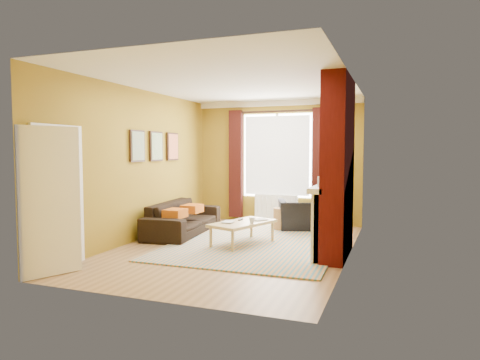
# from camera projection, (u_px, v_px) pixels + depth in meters

# --- Properties ---
(ground) EXTENTS (5.50, 5.50, 0.00)m
(ground) POSITION_uv_depth(u_px,v_px,m) (235.00, 248.00, 7.35)
(ground) COLOR olive
(ground) RESTS_ON ground
(room_walls) EXTENTS (3.82, 5.54, 2.83)m
(room_walls) POSITION_uv_depth(u_px,v_px,m) (276.00, 167.00, 7.30)
(room_walls) COLOR olive
(room_walls) RESTS_ON ground
(striped_rug) EXTENTS (2.91, 4.00, 0.02)m
(striped_rug) POSITION_uv_depth(u_px,v_px,m) (258.00, 242.00, 7.78)
(striped_rug) COLOR teal
(striped_rug) RESTS_ON ground
(sofa) EXTENTS (1.03, 2.25, 0.64)m
(sofa) POSITION_uv_depth(u_px,v_px,m) (183.00, 218.00, 8.58)
(sofa) COLOR black
(sofa) RESTS_ON ground
(armchair) EXTENTS (1.19, 1.12, 0.63)m
(armchair) POSITION_uv_depth(u_px,v_px,m) (302.00, 215.00, 8.98)
(armchair) COLOR black
(armchair) RESTS_ON ground
(coffee_table) EXTENTS (1.00, 1.37, 0.41)m
(coffee_table) POSITION_uv_depth(u_px,v_px,m) (243.00, 224.00, 7.53)
(coffee_table) COLOR tan
(coffee_table) RESTS_ON ground
(wicker_stool) EXTENTS (0.45, 0.45, 0.47)m
(wicker_stool) POSITION_uv_depth(u_px,v_px,m) (282.00, 219.00, 8.95)
(wicker_stool) COLOR #997042
(wicker_stool) RESTS_ON ground
(floor_lamp) EXTENTS (0.29, 0.29, 1.70)m
(floor_lamp) POSITION_uv_depth(u_px,v_px,m) (333.00, 166.00, 8.86)
(floor_lamp) COLOR black
(floor_lamp) RESTS_ON ground
(book_a) EXTENTS (0.21, 0.27, 0.02)m
(book_a) POSITION_uv_depth(u_px,v_px,m) (223.00, 222.00, 7.47)
(book_a) COLOR #999999
(book_a) RESTS_ON coffee_table
(book_b) EXTENTS (0.31, 0.32, 0.02)m
(book_b) POSITION_uv_depth(u_px,v_px,m) (257.00, 219.00, 7.79)
(book_b) COLOR #999999
(book_b) RESTS_ON coffee_table
(mug) EXTENTS (0.15, 0.15, 0.10)m
(mug) POSITION_uv_depth(u_px,v_px,m) (252.00, 221.00, 7.36)
(mug) COLOR #999999
(mug) RESTS_ON coffee_table
(tv_remote) EXTENTS (0.05, 0.15, 0.02)m
(tv_remote) POSITION_uv_depth(u_px,v_px,m) (241.00, 220.00, 7.72)
(tv_remote) COLOR #28282A
(tv_remote) RESTS_ON coffee_table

